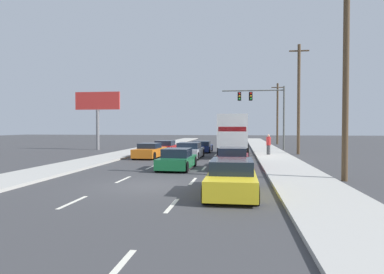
{
  "coord_description": "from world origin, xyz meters",
  "views": [
    {
      "loc": [
        3.84,
        -14.09,
        2.52
      ],
      "look_at": [
        -0.48,
        16.77,
        1.63
      ],
      "focal_mm": 31.65,
      "sensor_mm": 36.0,
      "label": 1
    }
  ],
  "objects": [
    {
      "name": "utility_pole_far",
      "position": [
        9.42,
        37.25,
        4.65
      ],
      "size": [
        1.8,
        0.28,
        9.02
      ],
      "color": "brown",
      "rests_on": "ground_plane"
    },
    {
      "name": "pedestrian_near_corner",
      "position": [
        6.37,
        16.08,
        1.02
      ],
      "size": [
        0.38,
        0.38,
        1.77
      ],
      "color": "#3F3F42",
      "rests_on": "sidewalk_right"
    },
    {
      "name": "roadside_billboard",
      "position": [
        -11.87,
        21.9,
        4.77
      ],
      "size": [
        5.14,
        0.36,
        6.48
      ],
      "color": "slate",
      "rests_on": "ground_plane"
    },
    {
      "name": "car_yellow",
      "position": [
        3.57,
        -1.26,
        0.6
      ],
      "size": [
        1.89,
        4.7,
        1.31
      ],
      "color": "yellow",
      "rests_on": "ground_plane"
    },
    {
      "name": "car_navy",
      "position": [
        0.04,
        20.19,
        0.52
      ],
      "size": [
        2.01,
        4.19,
        1.12
      ],
      "color": "#141E4C",
      "rests_on": "ground_plane"
    },
    {
      "name": "car_green",
      "position": [
        0.12,
        5.98,
        0.56
      ],
      "size": [
        1.95,
        4.25,
        1.25
      ],
      "color": "#196B38",
      "rests_on": "ground_plane"
    },
    {
      "name": "car_silver",
      "position": [
        -0.2,
        13.16,
        0.6
      ],
      "size": [
        2.07,
        4.41,
        1.29
      ],
      "color": "#B7BABF",
      "rests_on": "ground_plane"
    },
    {
      "name": "car_maroon",
      "position": [
        3.46,
        6.72,
        0.59
      ],
      "size": [
        2.06,
        4.47,
        1.3
      ],
      "color": "maroon",
      "rests_on": "ground_plane"
    },
    {
      "name": "lane_markings",
      "position": [
        0.0,
        19.05,
        0.0
      ],
      "size": [
        3.54,
        57.0,
        0.01
      ],
      "color": "silver",
      "rests_on": "ground_plane"
    },
    {
      "name": "utility_pole_near",
      "position": [
        8.74,
        2.55,
        4.91
      ],
      "size": [
        1.8,
        0.28,
        9.55
      ],
      "color": "brown",
      "rests_on": "ground_plane"
    },
    {
      "name": "car_red",
      "position": [
        -3.56,
        19.43,
        0.55
      ],
      "size": [
        2.07,
        4.34,
        1.19
      ],
      "color": "red",
      "rests_on": "ground_plane"
    },
    {
      "name": "car_orange",
      "position": [
        -3.44,
        12.9,
        0.56
      ],
      "size": [
        1.97,
        4.46,
        1.23
      ],
      "color": "orange",
      "rests_on": "ground_plane"
    },
    {
      "name": "traffic_signal_mast",
      "position": [
        5.97,
        24.81,
        5.35
      ],
      "size": [
        7.0,
        0.69,
        7.13
      ],
      "color": "#595B56",
      "rests_on": "ground_plane"
    },
    {
      "name": "box_truck",
      "position": [
        3.39,
        15.83,
        2.04
      ],
      "size": [
        2.7,
        8.4,
        3.57
      ],
      "color": "white",
      "rests_on": "ground_plane"
    },
    {
      "name": "utility_pole_mid",
      "position": [
        9.31,
        18.57,
        5.25
      ],
      "size": [
        1.8,
        0.28,
        10.23
      ],
      "color": "brown",
      "rests_on": "ground_plane"
    },
    {
      "name": "sidewalk_left",
      "position": [
        -6.77,
        20.0,
        0.07
      ],
      "size": [
        3.04,
        80.0,
        0.14
      ],
      "primitive_type": "cube",
      "color": "#B2AFA8",
      "rests_on": "ground_plane"
    },
    {
      "name": "sidewalk_right",
      "position": [
        6.77,
        20.0,
        0.07
      ],
      "size": [
        3.04,
        80.0,
        0.14
      ],
      "primitive_type": "cube",
      "color": "#B2AFA8",
      "rests_on": "ground_plane"
    },
    {
      "name": "ground_plane",
      "position": [
        0.0,
        25.0,
        0.0
      ],
      "size": [
        140.0,
        140.0,
        0.0
      ],
      "primitive_type": "plane",
      "color": "#3D3D3F"
    }
  ]
}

